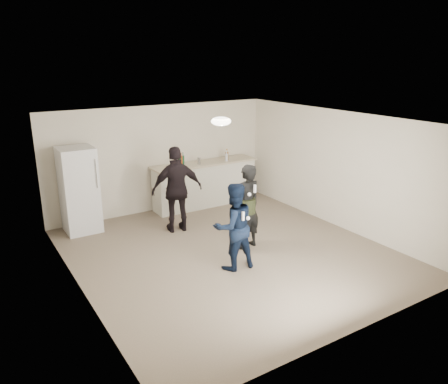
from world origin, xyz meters
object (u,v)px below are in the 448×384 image
fridge (79,190)px  woman (247,207)px  shaker (199,161)px  spectator (177,190)px  man (234,227)px  counter (205,185)px

fridge → woman: size_ratio=1.09×
shaker → spectator: 1.56m
woman → man: bearing=35.2°
man → counter: bearing=-106.8°
man → woman: woman is taller
fridge → shaker: bearing=-0.5°
shaker → woman: size_ratio=0.10×
man → woman: (0.69, 0.59, 0.06)m
fridge → man: (1.78, -3.15, -0.13)m
woman → spectator: (-0.74, 1.47, 0.08)m
man → woman: 0.91m
shaker → woman: 2.58m
counter → shaker: 0.69m
man → spectator: size_ratio=0.85×
woman → spectator: size_ratio=0.91×
spectator → counter: bearing=-127.1°
shaker → spectator: size_ratio=0.09×
shaker → woman: (-0.38, -2.52, -0.35)m
counter → man: 3.47m
counter → man: (-1.27, -3.22, 0.25)m
shaker → man: bearing=-108.8°
fridge → spectator: (1.73, -1.08, 0.01)m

